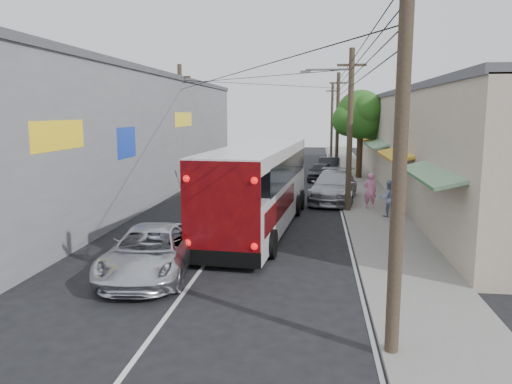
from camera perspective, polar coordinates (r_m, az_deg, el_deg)
ground at (r=13.37m, az=-9.43°, el=-12.85°), size 120.00×120.00×0.00m
sidewalk at (r=32.39m, az=11.97°, el=0.20°), size 3.00×80.00×0.12m
building_right at (r=34.73m, az=19.29°, el=5.61°), size 7.09×40.00×6.25m
building_left at (r=32.26m, az=-15.21°, el=6.46°), size 7.20×36.00×7.25m
utility_poles at (r=32.22m, az=6.13°, el=7.57°), size 11.80×45.28×8.00m
street_tree at (r=38.04m, az=11.98°, el=8.47°), size 4.40×4.00×6.60m
coach_bus at (r=21.35m, az=0.42°, el=0.69°), size 3.64×12.52×3.56m
jeepney at (r=15.75m, az=-11.93°, el=-6.69°), size 2.91×5.50×1.47m
parked_suv at (r=28.30m, az=8.87°, el=0.63°), size 3.12×6.09×1.69m
parked_car_mid at (r=36.87m, az=7.38°, el=2.33°), size 2.07×4.04×1.32m
parked_car_far at (r=39.12m, az=8.35°, el=2.82°), size 1.92×4.61×1.48m
pedestrian_near at (r=26.03m, az=12.89°, el=0.16°), size 0.66×0.43×1.80m
pedestrian_far at (r=24.15m, az=14.88°, el=-0.70°), size 0.93×0.78×1.72m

